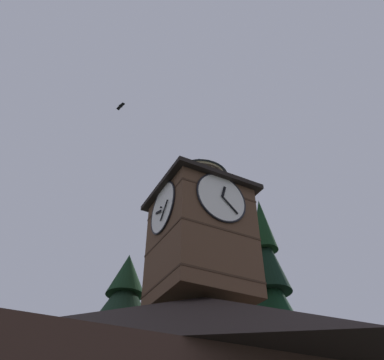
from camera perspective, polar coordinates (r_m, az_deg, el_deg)
clock_tower at (r=19.43m, az=1.21°, el=-7.53°), size 4.86×4.86×8.65m
pine_tree_aside at (r=22.96m, az=12.71°, el=-23.49°), size 5.27×5.27×17.18m
flying_bird_high at (r=25.22m, az=-10.58°, el=10.79°), size 0.37×0.75×0.15m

